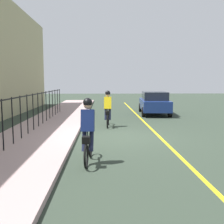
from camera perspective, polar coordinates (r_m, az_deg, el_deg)
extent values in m
plane|color=#2E3A2E|center=(10.83, 1.93, -5.47)|extent=(80.00, 80.00, 0.00)
cube|color=yellow|center=(11.05, 10.27, -5.32)|extent=(36.00, 0.12, 0.01)
cube|color=#AA8D8C|center=(11.12, -15.90, -5.02)|extent=(40.00, 3.20, 0.15)
cylinder|color=black|center=(8.69, -22.67, -2.61)|extent=(0.04, 0.04, 1.60)
cylinder|color=black|center=(9.52, -20.80, -1.77)|extent=(0.04, 0.04, 1.60)
cylinder|color=black|center=(10.35, -19.22, -1.07)|extent=(0.04, 0.04, 1.60)
cylinder|color=black|center=(11.19, -17.89, -0.47)|extent=(0.04, 0.04, 1.60)
cylinder|color=black|center=(12.04, -16.74, 0.05)|extent=(0.04, 0.04, 1.60)
cylinder|color=black|center=(12.90, -15.74, 0.49)|extent=(0.04, 0.04, 1.60)
cylinder|color=black|center=(13.75, -14.87, 0.89)|extent=(0.04, 0.04, 1.60)
cylinder|color=black|center=(14.62, -14.10, 1.23)|extent=(0.04, 0.04, 1.60)
cylinder|color=black|center=(15.48, -13.41, 1.54)|extent=(0.04, 0.04, 1.60)
cylinder|color=black|center=(16.35, -12.80, 1.81)|extent=(0.04, 0.04, 1.60)
cylinder|color=black|center=(17.21, -12.25, 2.06)|extent=(0.04, 0.04, 1.60)
cylinder|color=black|center=(18.08, -11.75, 2.28)|extent=(0.04, 0.04, 1.60)
cylinder|color=black|center=(18.96, -11.30, 2.48)|extent=(0.04, 0.04, 1.60)
cube|color=black|center=(11.98, -16.86, 3.61)|extent=(14.18, 0.04, 0.04)
torus|color=black|center=(13.87, -0.82, -1.43)|extent=(0.66, 0.10, 0.66)
torus|color=black|center=(12.83, -1.01, -2.08)|extent=(0.66, 0.10, 0.66)
cube|color=black|center=(13.32, -0.91, -0.67)|extent=(0.93, 0.10, 0.24)
cylinder|color=black|center=(13.15, -0.94, -0.11)|extent=(0.03, 0.03, 0.35)
cube|color=yellow|center=(13.15, -0.93, 1.97)|extent=(0.36, 0.38, 0.63)
sphere|color=tan|center=(13.18, -0.93, 3.81)|extent=(0.22, 0.22, 0.22)
sphere|color=black|center=(13.17, -0.93, 4.11)|extent=(0.26, 0.26, 0.26)
cylinder|color=#191E38|center=(13.19, -1.37, -0.31)|extent=(0.34, 0.14, 0.65)
cylinder|color=#191E38|center=(13.18, -0.50, -0.31)|extent=(0.34, 0.14, 0.65)
cube|color=black|center=(12.83, -1.00, -0.19)|extent=(0.25, 0.21, 0.18)
torus|color=black|center=(8.00, -4.70, -7.41)|extent=(0.66, 0.10, 0.66)
torus|color=black|center=(6.99, -5.64, -9.48)|extent=(0.66, 0.10, 0.66)
cube|color=black|center=(7.44, -5.16, -6.52)|extent=(0.93, 0.10, 0.24)
cylinder|color=black|center=(7.26, -5.31, -5.63)|extent=(0.03, 0.03, 0.35)
cube|color=navy|center=(7.22, -5.30, -1.86)|extent=(0.36, 0.38, 0.63)
sphere|color=tan|center=(7.22, -5.29, 1.50)|extent=(0.22, 0.22, 0.22)
sphere|color=black|center=(7.22, -5.29, 2.05)|extent=(0.26, 0.26, 0.26)
cylinder|color=#191E38|center=(7.31, -6.06, -5.95)|extent=(0.34, 0.14, 0.65)
cylinder|color=#191E38|center=(7.29, -4.49, -5.97)|extent=(0.34, 0.14, 0.65)
cube|color=black|center=(6.94, -5.63, -6.03)|extent=(0.25, 0.21, 0.18)
cube|color=navy|center=(18.63, 9.12, 1.60)|extent=(4.52, 2.13, 0.70)
cube|color=#1E232D|center=(18.39, 9.23, 3.50)|extent=(2.58, 1.77, 0.56)
cylinder|color=black|center=(20.07, 6.20, 0.99)|extent=(0.65, 0.27, 0.64)
cylinder|color=black|center=(20.25, 11.00, 0.96)|extent=(0.65, 0.27, 0.64)
cylinder|color=black|center=(17.10, 6.85, 0.01)|extent=(0.65, 0.27, 0.64)
cylinder|color=black|center=(17.32, 12.47, -0.01)|extent=(0.65, 0.27, 0.64)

